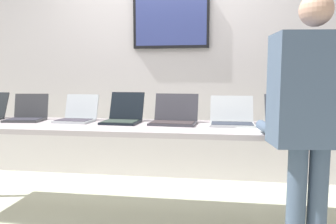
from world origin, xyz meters
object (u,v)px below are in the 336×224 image
Objects in this scene: laptop_station_6 at (289,119)px; person at (311,111)px; laptop_station_5 at (232,118)px; laptop_station_1 at (27,114)px; laptop_station_4 at (174,117)px; laptop_station_3 at (123,116)px; workbench at (144,131)px; laptop_station_2 at (77,115)px.

person is at bearing -94.30° from laptop_station_6.
laptop_station_1 is at bearing 179.66° from laptop_station_5.
laptop_station_3 is at bearing 178.75° from laptop_station_4.
laptop_station_4 is at bearing -0.36° from laptop_station_1.
workbench is at bearing -6.20° from laptop_station_1.
laptop_station_4 is at bearing 25.74° from workbench.
workbench is 0.28m from laptop_station_4.
laptop_station_4 is (0.87, -0.02, 0.00)m from laptop_station_2.
laptop_station_6 is (1.38, -0.01, -0.00)m from laptop_station_3.
laptop_station_2 reaches higher than workbench.
laptop_station_1 is at bearing 161.48° from person.
person is at bearing -23.32° from laptop_station_2.
laptop_station_4 is at bearing 179.72° from laptop_station_5.
laptop_station_3 reaches higher than laptop_station_1.
laptop_station_5 is at bearing -0.28° from laptop_station_4.
laptop_station_4 and laptop_station_6 have the same top height.
laptop_station_5 is 0.45m from laptop_station_6.
laptop_station_1 is at bearing 179.64° from laptop_station_4.
laptop_station_4 is 1.11× the size of laptop_station_6.
workbench is 9.01× the size of laptop_station_4.
laptop_station_2 is (-0.64, 0.13, 0.10)m from workbench.
laptop_station_1 reaches higher than laptop_station_2.
laptop_station_6 is at bearing -0.46° from laptop_station_2.
laptop_station_3 is (0.89, 0.00, 0.00)m from laptop_station_1.
laptop_station_3 is 0.91× the size of laptop_station_4.
workbench is 0.66m from laptop_station_2.
laptop_station_2 is 0.90× the size of laptop_station_3.
laptop_station_1 is 0.89m from laptop_station_3.
laptop_station_2 reaches higher than laptop_station_5.
laptop_station_5 is (0.48, -0.00, -0.00)m from laptop_station_4.
laptop_station_1 is 1.03× the size of laptop_station_2.
laptop_station_6 is at bearing 85.70° from person.
workbench is 9.91× the size of laptop_station_3.
person is (-0.06, -0.74, 0.14)m from laptop_station_6.
laptop_station_3 reaches higher than laptop_station_4.
laptop_station_3 is (-0.21, 0.12, 0.11)m from workbench.
person is at bearing -18.52° from laptop_station_1.
workbench is 1.29m from person.
laptop_station_3 is at bearing 179.73° from laptop_station_6.
laptop_station_5 is at bearing 118.53° from person.
laptop_station_2 is at bearing 178.85° from laptop_station_4.
laptop_station_2 is 0.91× the size of laptop_station_5.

